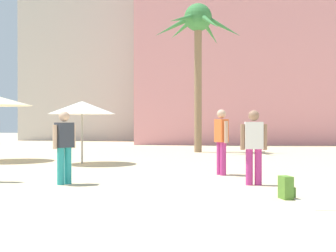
% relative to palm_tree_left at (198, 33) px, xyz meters
% --- Properties ---
extents(hotel_pink, '(17.00, 8.51, 15.11)m').
position_rel_palm_tree_left_xyz_m(hotel_pink, '(4.54, 11.37, 1.85)').
color(hotel_pink, pink).
rests_on(hotel_pink, ground).
extents(palm_tree_left, '(4.18, 3.81, 7.11)m').
position_rel_palm_tree_left_xyz_m(palm_tree_left, '(0.00, 0.00, 0.00)').
color(palm_tree_left, '#896B4C').
rests_on(palm_tree_left, ground).
extents(cafe_umbrella_1, '(2.29, 2.29, 2.14)m').
position_rel_palm_tree_left_xyz_m(cafe_umbrella_1, '(-4.03, -6.55, -3.79)').
color(cafe_umbrella_1, gray).
rests_on(cafe_umbrella_1, ground).
extents(backpack, '(0.29, 0.33, 0.42)m').
position_rel_palm_tree_left_xyz_m(backpack, '(1.45, -13.66, -5.50)').
color(backpack, '#52822B').
rests_on(backpack, ground).
extents(person_mid_right, '(0.45, 0.53, 1.67)m').
position_rel_palm_tree_left_xyz_m(person_mid_right, '(-3.18, -11.86, -4.79)').
color(person_mid_right, teal).
rests_on(person_mid_right, ground).
extents(person_far_left, '(0.60, 0.25, 1.68)m').
position_rel_palm_tree_left_xyz_m(person_far_left, '(1.11, -11.77, -4.79)').
color(person_far_left, '#B7337F').
rests_on(person_far_left, ground).
extents(person_near_right, '(0.37, 0.58, 1.76)m').
position_rel_palm_tree_left_xyz_m(person_near_right, '(0.51, -9.77, -4.74)').
color(person_near_right, '#B7337F').
rests_on(person_near_right, ground).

